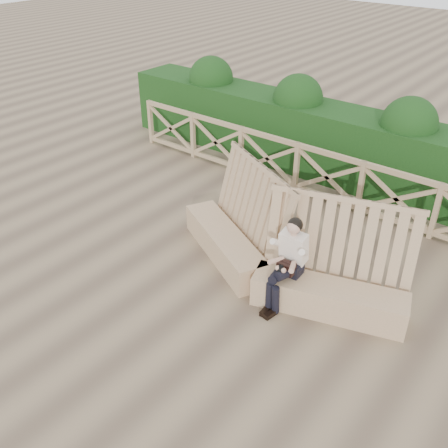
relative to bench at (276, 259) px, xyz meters
The scene contains 5 objects.
ground 1.06m from the bench, 131.21° to the right, with size 60.00×60.00×0.00m, color brown.
bench is the anchor object (origin of this frame).
woman 0.63m from the bench, 39.41° to the right, with size 0.40×0.83×1.40m.
guardrail 2.84m from the bench, 103.08° to the left, with size 10.10×0.09×1.10m.
hedge 4.03m from the bench, 99.20° to the left, with size 12.00×1.20×1.50m, color black.
Camera 1 is at (3.97, -4.73, 4.97)m, focal length 40.00 mm.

